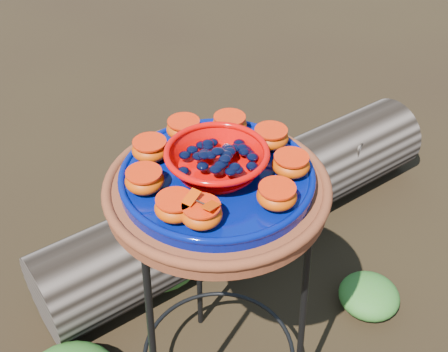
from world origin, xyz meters
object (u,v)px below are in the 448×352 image
object	(u,v)px
plant_stand	(218,304)
terracotta_saucer	(217,190)
cobalt_plate	(217,178)
red_bowl	(217,162)
driftwood_log	(247,202)

from	to	relation	value
plant_stand	terracotta_saucer	xyz separation A→B (m)	(0.00, 0.00, 0.37)
plant_stand	cobalt_plate	xyz separation A→B (m)	(0.00, 0.00, 0.40)
red_bowl	driftwood_log	size ratio (longest dim) A/B	0.13
plant_stand	red_bowl	xyz separation A→B (m)	(0.00, 0.00, 0.44)
plant_stand	driftwood_log	world-z (taller)	plant_stand
terracotta_saucer	red_bowl	bearing A→B (deg)	0.00
plant_stand	red_bowl	size ratio (longest dim) A/B	3.59
driftwood_log	red_bowl	bearing A→B (deg)	-114.59
plant_stand	cobalt_plate	distance (m)	0.40
plant_stand	driftwood_log	xyz separation A→B (m)	(0.26, 0.57, -0.21)
cobalt_plate	driftwood_log	xyz separation A→B (m)	(0.26, 0.57, -0.61)
plant_stand	red_bowl	bearing A→B (deg)	0.00
plant_stand	terracotta_saucer	bearing A→B (deg)	0.00
terracotta_saucer	red_bowl	xyz separation A→B (m)	(0.00, 0.00, 0.07)
red_bowl	terracotta_saucer	bearing A→B (deg)	0.00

